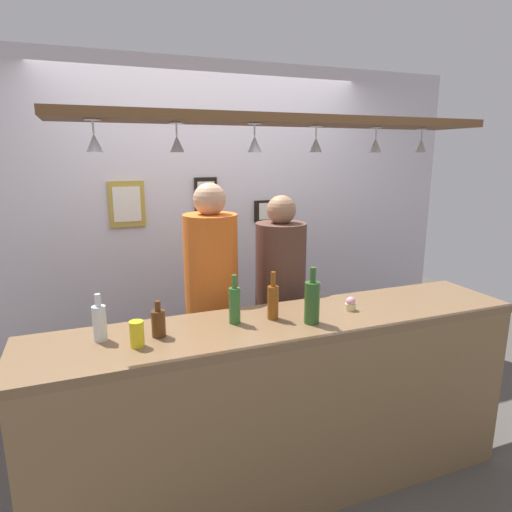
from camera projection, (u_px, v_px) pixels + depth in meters
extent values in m
plane|color=#4C4742|center=(261.00, 449.00, 2.92)|extent=(8.00, 8.00, 0.00)
cube|color=silver|center=(212.00, 229.00, 3.62)|extent=(4.40, 0.06, 2.60)
cube|color=brown|center=(286.00, 323.00, 2.37)|extent=(2.70, 0.55, 0.04)
cube|color=olive|center=(306.00, 436.00, 2.26)|extent=(2.65, 0.04, 0.99)
cube|color=brown|center=(285.00, 120.00, 2.18)|extent=(2.20, 0.36, 0.04)
cylinder|color=silver|center=(92.00, 120.00, 1.82)|extent=(0.06, 0.06, 0.00)
cylinder|color=silver|center=(93.00, 127.00, 1.83)|extent=(0.01, 0.01, 0.05)
cone|color=silver|center=(94.00, 143.00, 1.84)|extent=(0.07, 0.07, 0.08)
cylinder|color=silver|center=(176.00, 123.00, 2.02)|extent=(0.06, 0.06, 0.00)
cylinder|color=silver|center=(176.00, 129.00, 2.03)|extent=(0.01, 0.01, 0.05)
cone|color=silver|center=(177.00, 144.00, 2.04)|extent=(0.07, 0.07, 0.08)
cylinder|color=silver|center=(255.00, 124.00, 2.06)|extent=(0.06, 0.06, 0.00)
cylinder|color=silver|center=(255.00, 130.00, 2.07)|extent=(0.01, 0.01, 0.05)
cone|color=silver|center=(255.00, 144.00, 2.08)|extent=(0.07, 0.07, 0.08)
cylinder|color=silver|center=(316.00, 126.00, 2.26)|extent=(0.06, 0.06, 0.00)
cylinder|color=silver|center=(316.00, 132.00, 2.27)|extent=(0.01, 0.01, 0.05)
cone|color=silver|center=(316.00, 145.00, 2.28)|extent=(0.07, 0.07, 0.08)
cylinder|color=silver|center=(376.00, 128.00, 2.39)|extent=(0.06, 0.06, 0.00)
cylinder|color=silver|center=(376.00, 133.00, 2.39)|extent=(0.01, 0.01, 0.05)
cone|color=silver|center=(375.00, 145.00, 2.41)|extent=(0.07, 0.07, 0.08)
cylinder|color=silver|center=(422.00, 129.00, 2.51)|extent=(0.06, 0.06, 0.00)
cylinder|color=silver|center=(422.00, 134.00, 2.52)|extent=(0.01, 0.01, 0.05)
cone|color=silver|center=(421.00, 146.00, 2.53)|extent=(0.07, 0.07, 0.08)
cube|color=#2D334C|center=(214.00, 380.00, 2.98)|extent=(0.17, 0.18, 0.82)
cylinder|color=orange|center=(211.00, 270.00, 2.81)|extent=(0.34, 0.34, 0.71)
sphere|color=tan|center=(209.00, 199.00, 2.70)|extent=(0.20, 0.20, 0.20)
cube|color=#2D334C|center=(279.00, 371.00, 3.15)|extent=(0.17, 0.18, 0.78)
cylinder|color=brown|center=(281.00, 273.00, 2.99)|extent=(0.34, 0.34, 0.68)
sphere|color=#9E7556|center=(281.00, 210.00, 2.89)|extent=(0.19, 0.19, 0.19)
cylinder|color=#336B2D|center=(235.00, 306.00, 2.30)|extent=(0.06, 0.06, 0.19)
cylinder|color=#336B2D|center=(234.00, 282.00, 2.27)|extent=(0.03, 0.03, 0.07)
cylinder|color=#512D14|center=(159.00, 324.00, 2.13)|extent=(0.07, 0.07, 0.13)
cylinder|color=#512D14|center=(158.00, 306.00, 2.11)|extent=(0.03, 0.03, 0.05)
cylinder|color=#2D5623|center=(312.00, 303.00, 2.29)|extent=(0.08, 0.08, 0.22)
cylinder|color=#2D5623|center=(313.00, 275.00, 2.26)|extent=(0.03, 0.03, 0.08)
cylinder|color=brown|center=(273.00, 303.00, 2.36)|extent=(0.06, 0.06, 0.18)
cylinder|color=brown|center=(273.00, 279.00, 2.33)|extent=(0.03, 0.03, 0.08)
cylinder|color=silver|center=(100.00, 323.00, 2.08)|extent=(0.06, 0.06, 0.17)
cylinder|color=silver|center=(98.00, 300.00, 2.06)|extent=(0.03, 0.03, 0.06)
cylinder|color=yellow|center=(137.00, 334.00, 2.02)|extent=(0.07, 0.07, 0.12)
cylinder|color=beige|center=(350.00, 307.00, 2.50)|extent=(0.06, 0.06, 0.04)
sphere|color=pink|center=(351.00, 301.00, 2.50)|extent=(0.05, 0.05, 0.05)
cube|color=#B29338|center=(127.00, 204.00, 3.30)|extent=(0.26, 0.02, 0.34)
cube|color=white|center=(127.00, 204.00, 3.29)|extent=(0.20, 0.01, 0.26)
cube|color=black|center=(206.00, 194.00, 3.50)|extent=(0.18, 0.02, 0.26)
cube|color=white|center=(206.00, 194.00, 3.49)|extent=(0.14, 0.01, 0.20)
cube|color=black|center=(271.00, 211.00, 3.73)|extent=(0.30, 0.02, 0.18)
cube|color=white|center=(272.00, 211.00, 3.72)|extent=(0.23, 0.01, 0.14)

